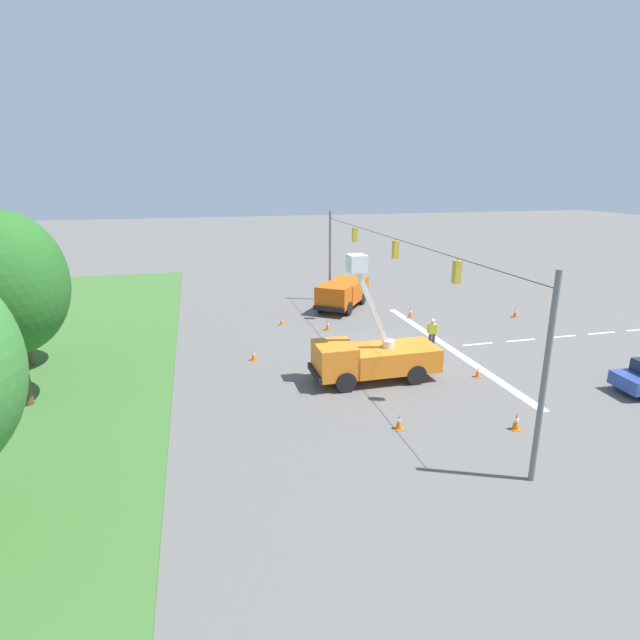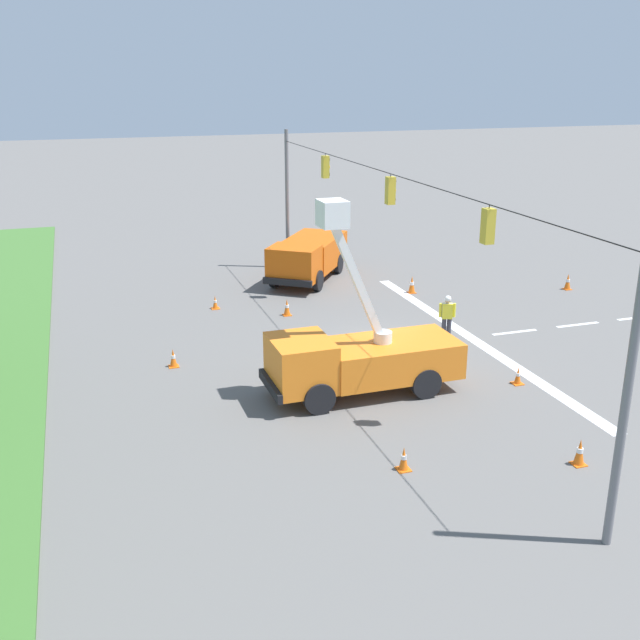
{
  "view_description": "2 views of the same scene",
  "coord_description": "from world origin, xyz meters",
  "px_view_note": "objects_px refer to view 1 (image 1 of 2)",
  "views": [
    {
      "loc": [
        -25.49,
        10.5,
        9.92
      ],
      "look_at": [
        2.1,
        3.57,
        1.6
      ],
      "focal_mm": 28.0,
      "sensor_mm": 36.0,
      "label": 1
    },
    {
      "loc": [
        -24.55,
        10.5,
        9.99
      ],
      "look_at": [
        0.33,
        2.35,
        1.26
      ],
      "focal_mm": 42.0,
      "sensor_mm": 36.0,
      "label": 2
    }
  ],
  "objects_px": {
    "traffic_cone_foreground_left": "(328,325)",
    "traffic_cone_mid_right": "(282,321)",
    "road_worker": "(432,331)",
    "traffic_cone_foreground_right": "(399,422)",
    "traffic_cone_lane_edge_a": "(478,372)",
    "traffic_cone_lane_edge_b": "(516,421)",
    "traffic_cone_mid_left": "(410,312)",
    "utility_truck_bucket_lift": "(372,356)",
    "tree_centre": "(8,284)",
    "traffic_cone_far_left": "(515,312)",
    "traffic_cone_near_bucket": "(254,355)",
    "tree_east": "(18,284)",
    "utility_truck_support_near": "(342,292)"
  },
  "relations": [
    {
      "from": "traffic_cone_mid_left",
      "to": "traffic_cone_far_left",
      "type": "distance_m",
      "value": 7.59
    },
    {
      "from": "road_worker",
      "to": "traffic_cone_mid_left",
      "type": "height_order",
      "value": "road_worker"
    },
    {
      "from": "utility_truck_bucket_lift",
      "to": "traffic_cone_lane_edge_a",
      "type": "bearing_deg",
      "value": -100.45
    },
    {
      "from": "tree_east",
      "to": "traffic_cone_mid_right",
      "type": "bearing_deg",
      "value": -72.8
    },
    {
      "from": "traffic_cone_mid_left",
      "to": "traffic_cone_mid_right",
      "type": "height_order",
      "value": "traffic_cone_mid_left"
    },
    {
      "from": "utility_truck_support_near",
      "to": "traffic_cone_lane_edge_a",
      "type": "relative_size",
      "value": 10.59
    },
    {
      "from": "traffic_cone_mid_right",
      "to": "traffic_cone_near_bucket",
      "type": "height_order",
      "value": "traffic_cone_near_bucket"
    },
    {
      "from": "traffic_cone_foreground_right",
      "to": "traffic_cone_foreground_left",
      "type": "bearing_deg",
      "value": -2.75
    },
    {
      "from": "tree_east",
      "to": "traffic_cone_mid_left",
      "type": "relative_size",
      "value": 8.85
    },
    {
      "from": "tree_centre",
      "to": "traffic_cone_mid_right",
      "type": "distance_m",
      "value": 17.03
    },
    {
      "from": "tree_centre",
      "to": "utility_truck_bucket_lift",
      "type": "relative_size",
      "value": 1.35
    },
    {
      "from": "road_worker",
      "to": "traffic_cone_mid_left",
      "type": "distance_m",
      "value": 6.46
    },
    {
      "from": "traffic_cone_lane_edge_a",
      "to": "traffic_cone_lane_edge_b",
      "type": "relative_size",
      "value": 0.81
    },
    {
      "from": "utility_truck_bucket_lift",
      "to": "traffic_cone_foreground_right",
      "type": "xyz_separation_m",
      "value": [
        -5.03,
        0.63,
        -0.97
      ]
    },
    {
      "from": "traffic_cone_far_left",
      "to": "traffic_cone_foreground_left",
      "type": "bearing_deg",
      "value": 88.68
    },
    {
      "from": "traffic_cone_foreground_left",
      "to": "traffic_cone_mid_left",
      "type": "bearing_deg",
      "value": -77.35
    },
    {
      "from": "utility_truck_bucket_lift",
      "to": "traffic_cone_mid_right",
      "type": "bearing_deg",
      "value": 14.61
    },
    {
      "from": "utility_truck_support_near",
      "to": "tree_east",
      "type": "bearing_deg",
      "value": 111.71
    },
    {
      "from": "road_worker",
      "to": "traffic_cone_lane_edge_a",
      "type": "distance_m",
      "value": 4.83
    },
    {
      "from": "road_worker",
      "to": "traffic_cone_lane_edge_b",
      "type": "distance_m",
      "value": 10.1
    },
    {
      "from": "utility_truck_bucket_lift",
      "to": "traffic_cone_mid_right",
      "type": "xyz_separation_m",
      "value": [
        10.48,
        2.73,
        -1.01
      ]
    },
    {
      "from": "tree_centre",
      "to": "traffic_cone_foreground_right",
      "type": "distance_m",
      "value": 17.1
    },
    {
      "from": "traffic_cone_lane_edge_a",
      "to": "tree_east",
      "type": "bearing_deg",
      "value": 72.55
    },
    {
      "from": "tree_east",
      "to": "road_worker",
      "type": "xyz_separation_m",
      "value": [
        -2.27,
        -22.18,
        -3.53
      ]
    },
    {
      "from": "traffic_cone_near_bucket",
      "to": "traffic_cone_lane_edge_b",
      "type": "xyz_separation_m",
      "value": [
        -10.39,
        -9.34,
        0.04
      ]
    },
    {
      "from": "tree_centre",
      "to": "traffic_cone_mid_right",
      "type": "relative_size",
      "value": 14.39
    },
    {
      "from": "traffic_cone_foreground_left",
      "to": "traffic_cone_far_left",
      "type": "bearing_deg",
      "value": -91.32
    },
    {
      "from": "road_worker",
      "to": "traffic_cone_far_left",
      "type": "relative_size",
      "value": 2.29
    },
    {
      "from": "road_worker",
      "to": "traffic_cone_mid_left",
      "type": "bearing_deg",
      "value": -12.8
    },
    {
      "from": "utility_truck_bucket_lift",
      "to": "traffic_cone_foreground_left",
      "type": "distance_m",
      "value": 8.63
    },
    {
      "from": "traffic_cone_foreground_right",
      "to": "traffic_cone_mid_right",
      "type": "height_order",
      "value": "traffic_cone_foreground_right"
    },
    {
      "from": "traffic_cone_foreground_right",
      "to": "traffic_cone_far_left",
      "type": "bearing_deg",
      "value": -47.62
    },
    {
      "from": "road_worker",
      "to": "traffic_cone_foreground_right",
      "type": "bearing_deg",
      "value": 146.75
    },
    {
      "from": "tree_east",
      "to": "traffic_cone_foreground_right",
      "type": "distance_m",
      "value": 20.24
    },
    {
      "from": "traffic_cone_lane_edge_a",
      "to": "utility_truck_support_near",
      "type": "bearing_deg",
      "value": 10.55
    },
    {
      "from": "traffic_cone_foreground_right",
      "to": "traffic_cone_mid_left",
      "type": "xyz_separation_m",
      "value": [
        15.09,
        -7.2,
        0.09
      ]
    },
    {
      "from": "traffic_cone_lane_edge_a",
      "to": "traffic_cone_lane_edge_b",
      "type": "xyz_separation_m",
      "value": [
        -5.24,
        1.43,
        0.08
      ]
    },
    {
      "from": "traffic_cone_foreground_left",
      "to": "traffic_cone_mid_right",
      "type": "distance_m",
      "value": 3.35
    },
    {
      "from": "tree_east",
      "to": "traffic_cone_lane_edge_b",
      "type": "bearing_deg",
      "value": -120.37
    },
    {
      "from": "tree_east",
      "to": "utility_truck_support_near",
      "type": "bearing_deg",
      "value": -68.29
    },
    {
      "from": "traffic_cone_far_left",
      "to": "traffic_cone_near_bucket",
      "type": "bearing_deg",
      "value": 101.97
    },
    {
      "from": "utility_truck_bucket_lift",
      "to": "traffic_cone_near_bucket",
      "type": "height_order",
      "value": "utility_truck_bucket_lift"
    },
    {
      "from": "traffic_cone_mid_left",
      "to": "traffic_cone_mid_right",
      "type": "xyz_separation_m",
      "value": [
        0.43,
        9.31,
        -0.13
      ]
    },
    {
      "from": "utility_truck_support_near",
      "to": "traffic_cone_mid_left",
      "type": "bearing_deg",
      "value": -133.85
    },
    {
      "from": "traffic_cone_mid_left",
      "to": "traffic_cone_far_left",
      "type": "xyz_separation_m",
      "value": [
        -1.79,
        -7.37,
        -0.03
      ]
    },
    {
      "from": "tree_centre",
      "to": "traffic_cone_lane_edge_b",
      "type": "xyz_separation_m",
      "value": [
        -7.13,
        -19.73,
        -5.18
      ]
    },
    {
      "from": "tree_east",
      "to": "utility_truck_bucket_lift",
      "type": "relative_size",
      "value": 1.14
    },
    {
      "from": "road_worker",
      "to": "traffic_cone_mid_right",
      "type": "distance_m",
      "value": 10.37
    },
    {
      "from": "tree_centre",
      "to": "tree_east",
      "type": "height_order",
      "value": "tree_centre"
    },
    {
      "from": "tree_centre",
      "to": "traffic_cone_lane_edge_a",
      "type": "height_order",
      "value": "tree_centre"
    }
  ]
}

